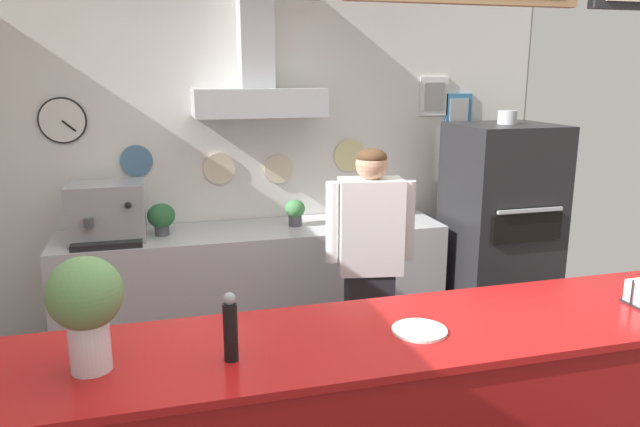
% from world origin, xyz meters
% --- Properties ---
extents(back_wall_assembly, '(4.82, 2.44, 2.94)m').
position_xyz_m(back_wall_assembly, '(0.00, 2.16, 1.58)').
color(back_wall_assembly, '#9E9E99').
rests_on(back_wall_assembly, ground_plane).
extents(back_prep_counter, '(2.80, 0.64, 0.93)m').
position_xyz_m(back_prep_counter, '(-0.02, 1.93, 0.46)').
color(back_prep_counter, silver).
rests_on(back_prep_counter, ground_plane).
extents(pizza_oven, '(0.74, 0.72, 1.77)m').
position_xyz_m(pizza_oven, '(1.83, 1.64, 0.84)').
color(pizza_oven, '#232326').
rests_on(pizza_oven, ground_plane).
extents(shop_worker, '(0.53, 0.28, 1.62)m').
position_xyz_m(shop_worker, '(0.52, 0.94, 0.88)').
color(shop_worker, '#232328').
rests_on(shop_worker, ground_plane).
extents(espresso_machine, '(0.50, 0.45, 0.39)m').
position_xyz_m(espresso_machine, '(-1.03, 1.90, 1.12)').
color(espresso_machine, '#A3A5AD').
rests_on(espresso_machine, back_prep_counter).
extents(potted_rosemary, '(0.15, 0.15, 0.20)m').
position_xyz_m(potted_rosemary, '(0.29, 1.94, 1.04)').
color(potted_rosemary, '#4C4C51').
rests_on(potted_rosemary, back_prep_counter).
extents(potted_sage, '(0.19, 0.19, 0.23)m').
position_xyz_m(potted_sage, '(-0.67, 1.93, 1.06)').
color(potted_sage, '#4C4C51').
rests_on(potted_sage, back_prep_counter).
extents(pepper_grinder, '(0.05, 0.05, 0.25)m').
position_xyz_m(pepper_grinder, '(-0.47, -0.35, 1.19)').
color(pepper_grinder, black).
rests_on(pepper_grinder, service_counter).
extents(condiment_plate, '(0.21, 0.21, 0.01)m').
position_xyz_m(condiment_plate, '(0.26, -0.31, 1.07)').
color(condiment_plate, white).
rests_on(condiment_plate, service_counter).
extents(basil_vase, '(0.25, 0.25, 0.40)m').
position_xyz_m(basil_vase, '(-0.93, -0.30, 1.30)').
color(basil_vase, silver).
rests_on(basil_vase, service_counter).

